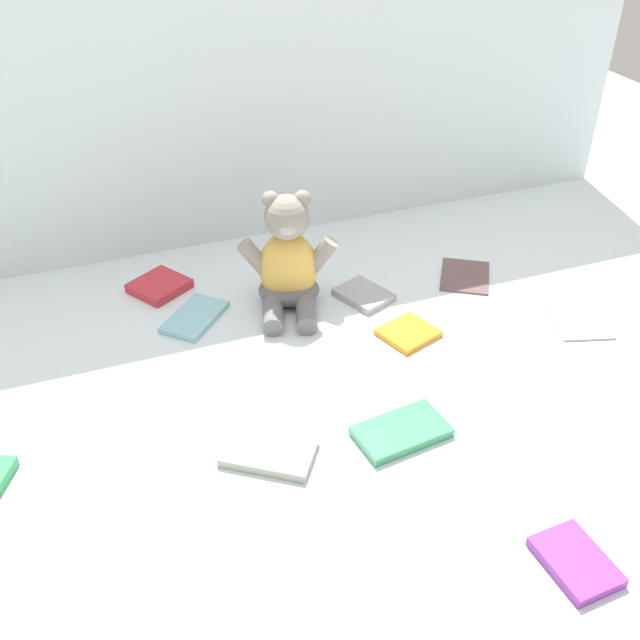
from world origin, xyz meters
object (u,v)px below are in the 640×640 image
(book_case_4, at_px, (195,317))
(book_case_7, at_px, (576,562))
(book_case_1, at_px, (465,275))
(book_case_5, at_px, (364,295))
(book_case_6, at_px, (408,333))
(book_case_8, at_px, (269,452))
(book_case_9, at_px, (401,432))
(teddy_bear, at_px, (288,264))
(book_case_2, at_px, (579,321))
(book_case_3, at_px, (160,286))

(book_case_4, xyz_separation_m, book_case_7, (0.33, -0.69, 0.00))
(book_case_1, distance_m, book_case_5, 0.22)
(book_case_1, xyz_separation_m, book_case_6, (-0.20, -0.14, 0.00))
(book_case_4, distance_m, book_case_6, 0.39)
(book_case_8, xyz_separation_m, book_case_9, (0.20, -0.03, 0.00))
(book_case_4, bearing_deg, book_case_1, 38.65)
(teddy_bear, bearing_deg, book_case_8, -95.29)
(teddy_bear, relative_size, book_case_2, 2.02)
(book_case_1, distance_m, book_case_9, 0.49)
(teddy_bear, distance_m, book_case_8, 0.41)
(book_case_3, distance_m, book_case_8, 0.51)
(book_case_6, distance_m, book_case_8, 0.38)
(book_case_4, distance_m, book_case_8, 0.38)
(book_case_9, bearing_deg, book_case_5, -21.55)
(teddy_bear, distance_m, book_case_6, 0.26)
(book_case_3, xyz_separation_m, book_case_5, (0.36, -0.17, -0.00))
(book_case_1, height_order, book_case_4, book_case_4)
(book_case_2, xyz_separation_m, book_case_7, (-0.33, -0.44, 0.00))
(book_case_3, distance_m, book_case_5, 0.40)
(book_case_2, bearing_deg, book_case_6, -176.88)
(teddy_bear, xyz_separation_m, book_case_7, (0.15, -0.69, -0.08))
(teddy_bear, height_order, book_case_9, teddy_bear)
(book_case_7, distance_m, book_case_9, 0.30)
(book_case_1, height_order, book_case_5, book_case_5)
(book_case_8, distance_m, book_case_9, 0.20)
(book_case_3, bearing_deg, book_case_4, -13.72)
(book_case_1, bearing_deg, book_case_8, 64.86)
(book_case_7, xyz_separation_m, book_case_9, (-0.10, 0.28, 0.00))
(book_case_4, relative_size, book_case_5, 1.29)
(book_case_4, height_order, book_case_9, book_case_9)
(book_case_4, bearing_deg, book_case_8, -42.95)
(teddy_bear, relative_size, book_case_7, 2.22)
(book_case_4, relative_size, book_case_8, 0.99)
(book_case_6, bearing_deg, book_case_7, -21.53)
(book_case_4, distance_m, book_case_7, 0.77)
(book_case_1, xyz_separation_m, book_case_8, (-0.52, -0.34, 0.00))
(book_case_8, bearing_deg, teddy_bear, -168.06)
(book_case_9, bearing_deg, teddy_bear, -0.70)
(book_case_3, distance_m, book_case_7, 0.90)
(book_case_1, distance_m, book_case_4, 0.55)
(book_case_3, height_order, book_case_6, book_case_3)
(book_case_3, xyz_separation_m, book_case_4, (0.04, -0.13, -0.00))
(book_case_2, relative_size, book_case_6, 1.22)
(book_case_9, bearing_deg, book_case_6, -35.26)
(book_case_8, bearing_deg, book_case_6, 156.09)
(book_case_3, xyz_separation_m, book_case_8, (0.07, -0.51, -0.00))
(book_case_2, distance_m, book_case_7, 0.55)
(book_case_1, distance_m, book_case_3, 0.61)
(teddy_bear, bearing_deg, book_case_5, 2.97)
(teddy_bear, bearing_deg, book_case_9, -66.58)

